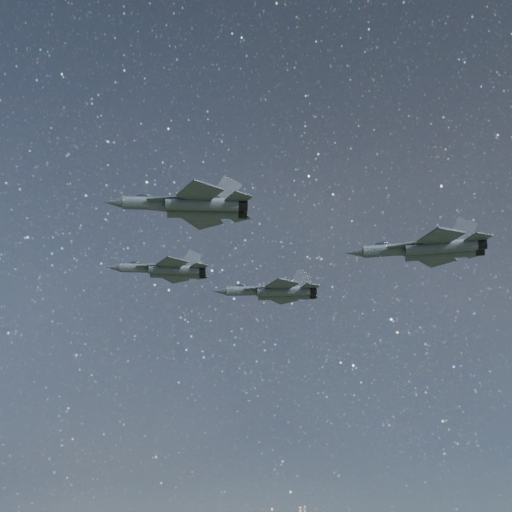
% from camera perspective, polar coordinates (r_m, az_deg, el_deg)
% --- Properties ---
extents(jet_lead, '(15.68, 10.39, 4.00)m').
position_cam_1_polar(jet_lead, '(92.20, -8.52, -1.32)').
color(jet_lead, '#343B41').
extents(jet_left, '(17.27, 11.73, 4.34)m').
position_cam_1_polar(jet_left, '(94.58, 1.84, -3.41)').
color(jet_left, '#343B41').
extents(jet_right, '(16.93, 11.27, 4.30)m').
position_cam_1_polar(jet_right, '(68.36, -6.22, 4.78)').
color(jet_right, '#343B41').
extents(jet_slot, '(18.12, 12.68, 4.57)m').
position_cam_1_polar(jet_slot, '(78.92, 16.09, 0.68)').
color(jet_slot, '#343B41').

